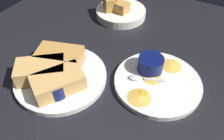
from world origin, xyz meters
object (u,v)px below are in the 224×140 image
(sandwich_half_near, at_px, (60,57))
(spoon_by_gravy_ramekin, at_px, (139,78))
(plate_chips_companion, at_px, (157,83))
(ramekin_light_gravy, at_px, (151,64))
(sandwich_half_far, at_px, (41,71))
(plate_sandwich_main, at_px, (61,77))
(sandwich_half_extra, at_px, (58,82))
(spoon_by_dark_ramekin, at_px, (61,75))
(bread_basket_rear, at_px, (120,11))
(ramekin_dark_sauce, at_px, (55,86))

(sandwich_half_near, bearing_deg, spoon_by_gravy_ramekin, 14.00)
(plate_chips_companion, distance_m, ramekin_light_gravy, 0.06)
(sandwich_half_far, distance_m, ramekin_light_gravy, 0.31)
(plate_sandwich_main, bearing_deg, plate_chips_companion, 25.17)
(sandwich_half_extra, relative_size, ramekin_light_gravy, 2.08)
(sandwich_half_near, bearing_deg, spoon_by_dark_ramekin, -51.13)
(sandwich_half_far, relative_size, sandwich_half_extra, 0.99)
(sandwich_half_near, bearing_deg, bread_basket_rear, 87.85)
(ramekin_dark_sauce, relative_size, ramekin_light_gravy, 1.01)
(plate_sandwich_main, xyz_separation_m, sandwich_half_near, (-0.03, 0.04, 0.03))
(ramekin_dark_sauce, bearing_deg, ramekin_light_gravy, 47.24)
(plate_sandwich_main, relative_size, spoon_by_gravy_ramekin, 2.69)
(plate_chips_companion, height_order, spoon_by_gravy_ramekin, spoon_by_gravy_ramekin)
(sandwich_half_near, relative_size, bread_basket_rear, 0.76)
(plate_chips_companion, xyz_separation_m, spoon_by_gravy_ramekin, (-0.05, -0.02, 0.01))
(plate_sandwich_main, bearing_deg, sandwich_half_far, -143.27)
(ramekin_light_gravy, bearing_deg, ramekin_dark_sauce, -132.76)
(sandwich_half_far, height_order, ramekin_dark_sauce, sandwich_half_far)
(sandwich_half_extra, bearing_deg, ramekin_dark_sauce, -100.79)
(ramekin_light_gravy, relative_size, spoon_by_gravy_ramekin, 0.75)
(bread_basket_rear, bearing_deg, sandwich_half_far, -93.18)
(sandwich_half_extra, distance_m, ramekin_light_gravy, 0.26)
(sandwich_half_near, height_order, sandwich_half_extra, same)
(spoon_by_gravy_ramekin, bearing_deg, spoon_by_dark_ramekin, -153.77)
(sandwich_half_near, height_order, ramekin_light_gravy, sandwich_half_near)
(ramekin_dark_sauce, height_order, spoon_by_gravy_ramekin, ramekin_dark_sauce)
(ramekin_light_gravy, bearing_deg, bread_basket_rear, 133.81)
(sandwich_half_extra, height_order, ramekin_light_gravy, sandwich_half_extra)
(ramekin_dark_sauce, distance_m, spoon_by_dark_ramekin, 0.06)
(ramekin_light_gravy, relative_size, bread_basket_rear, 0.37)
(plate_sandwich_main, height_order, sandwich_half_extra, sandwich_half_extra)
(sandwich_half_extra, relative_size, spoon_by_gravy_ramekin, 1.55)
(spoon_by_gravy_ramekin, relative_size, bread_basket_rear, 0.50)
(sandwich_half_far, bearing_deg, plate_sandwich_main, 36.73)
(bread_basket_rear, bearing_deg, spoon_by_dark_ramekin, -87.12)
(sandwich_half_near, distance_m, sandwich_half_extra, 0.10)
(spoon_by_dark_ramekin, distance_m, spoon_by_gravy_ramekin, 0.22)
(ramekin_dark_sauce, bearing_deg, sandwich_half_extra, 79.21)
(sandwich_half_near, relative_size, sandwich_half_extra, 0.98)
(ramekin_dark_sauce, relative_size, spoon_by_gravy_ramekin, 0.76)
(plate_sandwich_main, height_order, spoon_by_dark_ramekin, spoon_by_dark_ramekin)
(spoon_by_gravy_ramekin, height_order, bread_basket_rear, bread_basket_rear)
(plate_sandwich_main, height_order, ramekin_light_gravy, ramekin_light_gravy)
(plate_sandwich_main, height_order, spoon_by_gravy_ramekin, spoon_by_gravy_ramekin)
(ramekin_dark_sauce, distance_m, spoon_by_gravy_ramekin, 0.23)
(ramekin_dark_sauce, bearing_deg, sandwich_half_far, 161.59)
(spoon_by_gravy_ramekin, bearing_deg, plate_sandwich_main, -154.14)
(sandwich_half_far, bearing_deg, sandwich_half_extra, -8.27)
(plate_sandwich_main, distance_m, sandwich_half_extra, 0.06)
(plate_sandwich_main, relative_size, ramekin_light_gravy, 3.60)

